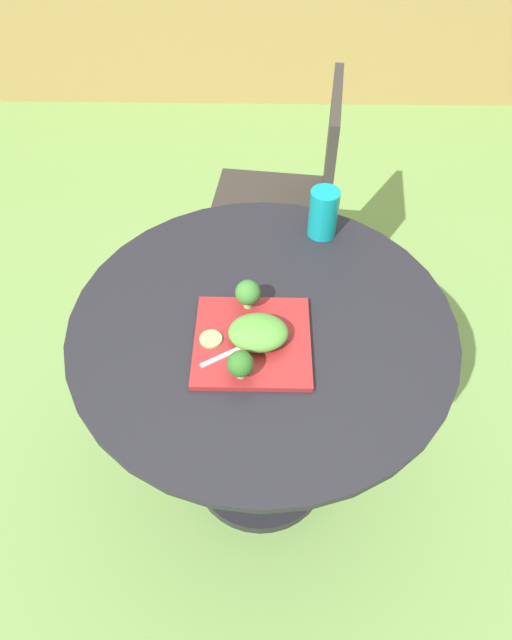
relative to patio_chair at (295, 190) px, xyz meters
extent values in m
plane|color=#70994C|center=(-0.12, -0.82, -0.53)|extent=(12.00, 12.00, 0.00)
cylinder|color=black|center=(-0.12, -0.82, 0.21)|extent=(0.90, 0.90, 0.02)
cylinder|color=black|center=(-0.12, -0.82, -0.14)|extent=(0.06, 0.06, 0.69)
cylinder|color=black|center=(-0.12, -0.82, -0.51)|extent=(0.44, 0.44, 0.04)
cube|color=#332D28|center=(-0.09, 0.01, -0.09)|extent=(0.49, 0.49, 0.03)
cube|color=#332D28|center=(0.11, -0.01, 0.15)|extent=(0.08, 0.42, 0.45)
cylinder|color=#332D28|center=(-0.25, 0.21, -0.31)|extent=(0.02, 0.02, 0.43)
cylinder|color=#332D28|center=(-0.29, -0.15, -0.31)|extent=(0.02, 0.02, 0.43)
cylinder|color=#332D28|center=(0.11, 0.17, -0.31)|extent=(0.02, 0.02, 0.43)
cylinder|color=#332D28|center=(0.07, -0.19, -0.31)|extent=(0.02, 0.02, 0.43)
cube|color=maroon|center=(-0.14, -0.89, 0.23)|extent=(0.26, 0.26, 0.01)
cylinder|color=#0F8C93|center=(0.04, -0.51, 0.29)|extent=(0.08, 0.08, 0.13)
cylinder|color=#0D777D|center=(0.04, -0.51, 0.27)|extent=(0.07, 0.07, 0.09)
cube|color=silver|center=(-0.20, -0.94, 0.24)|extent=(0.10, 0.07, 0.00)
cube|color=silver|center=(-0.13, -0.90, 0.24)|extent=(0.05, 0.04, 0.00)
ellipsoid|color=#519338|center=(-0.12, -0.90, 0.26)|extent=(0.13, 0.11, 0.05)
cylinder|color=#99B770|center=(-0.15, -0.79, 0.25)|extent=(0.02, 0.02, 0.02)
sphere|color=#38752D|center=(-0.15, -0.79, 0.28)|extent=(0.06, 0.06, 0.06)
cylinder|color=#99B770|center=(-0.16, -0.99, 0.24)|extent=(0.02, 0.02, 0.02)
sphere|color=#2D6623|center=(-0.16, -0.99, 0.28)|extent=(0.06, 0.06, 0.06)
cylinder|color=#8EB766|center=(-0.23, -0.90, 0.24)|extent=(0.05, 0.05, 0.01)
camera|label=1|loc=(-0.11, -1.67, 1.18)|focal=30.86mm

